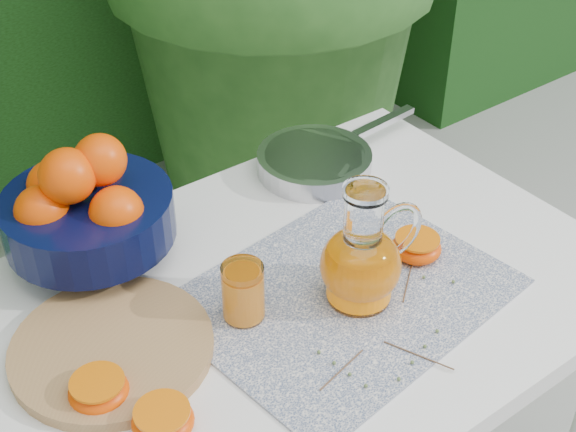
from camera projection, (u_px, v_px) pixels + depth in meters
white_table at (295, 327)px, 1.30m from camera, size 1.00×0.70×0.75m
placemat at (344, 294)px, 1.24m from camera, size 0.52×0.43×0.00m
cutting_board at (112, 348)px, 1.13m from camera, size 0.37×0.37×0.02m
fruit_bowl at (85, 207)px, 1.26m from camera, size 0.35×0.35×0.21m
juice_pitcher at (362, 261)px, 1.19m from camera, size 0.18×0.13×0.20m
juice_tumbler at (243, 293)px, 1.17m from camera, size 0.07×0.07×0.09m
saute_pan at (316, 160)px, 1.51m from camera, size 0.39×0.23×0.04m
orange_halves at (241, 344)px, 1.13m from camera, size 0.65×0.19×0.04m
thyme_sprigs at (392, 328)px, 1.17m from camera, size 0.31×0.24×0.01m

